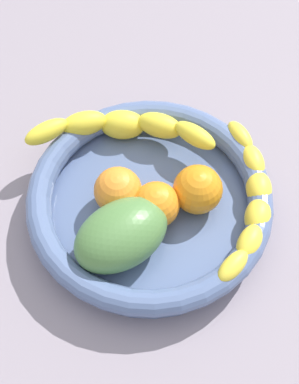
{
  "coord_description": "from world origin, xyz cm",
  "views": [
    {
      "loc": [
        -15.2,
        -33.05,
        66.83
      ],
      "look_at": [
        0.0,
        0.0,
        8.25
      ],
      "focal_mm": 51.64,
      "sensor_mm": 36.0,
      "label": 1
    }
  ],
  "objects_px": {
    "fruit_bowl": "(149,202)",
    "orange_mid_right": "(118,191)",
    "orange_mid_left": "(159,204)",
    "mango_green": "(121,235)",
    "banana_draped_right": "(122,127)",
    "orange_front": "(198,189)",
    "banana_draped_left": "(251,200)"
  },
  "relations": [
    {
      "from": "banana_draped_right",
      "to": "mango_green",
      "type": "xyz_separation_m",
      "value": [
        -0.07,
        -0.15,
        0.01
      ]
    },
    {
      "from": "fruit_bowl",
      "to": "banana_draped_left",
      "type": "relative_size",
      "value": 1.51
    },
    {
      "from": "fruit_bowl",
      "to": "orange_front",
      "type": "xyz_separation_m",
      "value": [
        0.06,
        -0.02,
        0.03
      ]
    },
    {
      "from": "fruit_bowl",
      "to": "banana_draped_left",
      "type": "xyz_separation_m",
      "value": [
        0.11,
        -0.06,
        0.02
      ]
    },
    {
      "from": "orange_front",
      "to": "fruit_bowl",
      "type": "bearing_deg",
      "value": 157.99
    },
    {
      "from": "fruit_bowl",
      "to": "orange_mid_right",
      "type": "relative_size",
      "value": 5.15
    },
    {
      "from": "orange_front",
      "to": "mango_green",
      "type": "height_order",
      "value": "mango_green"
    },
    {
      "from": "orange_mid_right",
      "to": "mango_green",
      "type": "bearing_deg",
      "value": -109.43
    },
    {
      "from": "fruit_bowl",
      "to": "banana_draped_right",
      "type": "xyz_separation_m",
      "value": [
        0.01,
        0.11,
        0.02
      ]
    },
    {
      "from": "orange_mid_left",
      "to": "mango_green",
      "type": "distance_m",
      "value": 0.06
    },
    {
      "from": "fruit_bowl",
      "to": "orange_mid_left",
      "type": "bearing_deg",
      "value": -80.95
    },
    {
      "from": "mango_green",
      "to": "orange_mid_left",
      "type": "bearing_deg",
      "value": 21.01
    },
    {
      "from": "fruit_bowl",
      "to": "orange_mid_right",
      "type": "bearing_deg",
      "value": 153.13
    },
    {
      "from": "orange_mid_left",
      "to": "mango_green",
      "type": "bearing_deg",
      "value": -158.99
    },
    {
      "from": "banana_draped_left",
      "to": "banana_draped_right",
      "type": "distance_m",
      "value": 0.2
    },
    {
      "from": "orange_mid_left",
      "to": "orange_mid_right",
      "type": "bearing_deg",
      "value": 135.48
    },
    {
      "from": "banana_draped_right",
      "to": "orange_mid_right",
      "type": "height_order",
      "value": "orange_mid_right"
    },
    {
      "from": "mango_green",
      "to": "banana_draped_right",
      "type": "bearing_deg",
      "value": 66.67
    },
    {
      "from": "orange_front",
      "to": "banana_draped_left",
      "type": "bearing_deg",
      "value": -33.62
    },
    {
      "from": "orange_front",
      "to": "mango_green",
      "type": "relative_size",
      "value": 0.52
    },
    {
      "from": "banana_draped_left",
      "to": "banana_draped_right",
      "type": "xyz_separation_m",
      "value": [
        -0.1,
        0.17,
        0.01
      ]
    },
    {
      "from": "orange_mid_left",
      "to": "orange_mid_right",
      "type": "relative_size",
      "value": 0.96
    },
    {
      "from": "orange_front",
      "to": "orange_mid_right",
      "type": "height_order",
      "value": "orange_front"
    },
    {
      "from": "fruit_bowl",
      "to": "mango_green",
      "type": "height_order",
      "value": "mango_green"
    },
    {
      "from": "mango_green",
      "to": "orange_mid_right",
      "type": "bearing_deg",
      "value": 70.57
    },
    {
      "from": "orange_front",
      "to": "orange_mid_left",
      "type": "relative_size",
      "value": 1.08
    },
    {
      "from": "orange_mid_right",
      "to": "orange_mid_left",
      "type": "bearing_deg",
      "value": -44.52
    },
    {
      "from": "banana_draped_right",
      "to": "orange_mid_right",
      "type": "relative_size",
      "value": 3.83
    },
    {
      "from": "orange_front",
      "to": "mango_green",
      "type": "distance_m",
      "value": 0.11
    },
    {
      "from": "orange_front",
      "to": "orange_mid_right",
      "type": "distance_m",
      "value": 0.1
    },
    {
      "from": "banana_draped_right",
      "to": "orange_front",
      "type": "relative_size",
      "value": 3.72
    },
    {
      "from": "banana_draped_right",
      "to": "fruit_bowl",
      "type": "bearing_deg",
      "value": -94.8
    }
  ]
}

